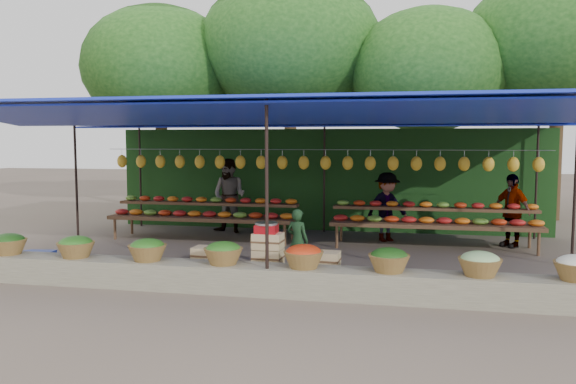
% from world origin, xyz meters
% --- Properties ---
extents(ground, '(60.00, 60.00, 0.00)m').
position_xyz_m(ground, '(0.00, 0.00, 0.00)').
color(ground, brown).
rests_on(ground, ground).
extents(stone_curb, '(10.60, 0.55, 0.40)m').
position_xyz_m(stone_curb, '(0.00, -2.75, 0.20)').
color(stone_curb, '#686353').
rests_on(stone_curb, ground).
extents(stall_canopy, '(10.80, 6.60, 2.82)m').
position_xyz_m(stall_canopy, '(-0.00, 0.07, 2.67)').
color(stall_canopy, black).
rests_on(stall_canopy, ground).
extents(produce_baskets, '(8.98, 0.58, 0.34)m').
position_xyz_m(produce_baskets, '(-0.10, -2.75, 0.56)').
color(produce_baskets, brown).
rests_on(produce_baskets, stone_curb).
extents(netting_backdrop, '(10.60, 0.06, 2.50)m').
position_xyz_m(netting_backdrop, '(0.00, 3.15, 1.25)').
color(netting_backdrop, '#1E4B1A').
rests_on(netting_backdrop, ground).
extents(tree_row, '(16.51, 5.50, 7.12)m').
position_xyz_m(tree_row, '(0.50, 6.09, 4.70)').
color(tree_row, '#342013').
rests_on(tree_row, ground).
extents(fruit_table_left, '(4.21, 0.95, 0.93)m').
position_xyz_m(fruit_table_left, '(-2.49, 1.35, 0.61)').
color(fruit_table_left, '#4A321D').
rests_on(fruit_table_left, ground).
extents(fruit_table_right, '(4.21, 0.95, 0.93)m').
position_xyz_m(fruit_table_right, '(2.51, 1.35, 0.61)').
color(fruit_table_right, '#4A321D').
rests_on(fruit_table_right, ground).
extents(crate_counter, '(2.37, 0.36, 0.77)m').
position_xyz_m(crate_counter, '(-0.22, -2.08, 0.31)').
color(crate_counter, tan).
rests_on(crate_counter, ground).
extents(weighing_scale, '(0.36, 0.36, 0.38)m').
position_xyz_m(weighing_scale, '(-0.21, -2.08, 0.86)').
color(weighing_scale, '#AC0D16').
rests_on(weighing_scale, crate_counter).
extents(vendor_seated, '(0.46, 0.37, 1.08)m').
position_xyz_m(vendor_seated, '(0.15, -1.39, 0.54)').
color(vendor_seated, '#1B3C1F').
rests_on(vendor_seated, ground).
extents(customer_left, '(1.01, 0.88, 1.78)m').
position_xyz_m(customer_left, '(-2.21, 2.31, 0.89)').
color(customer_left, slate).
rests_on(customer_left, ground).
extents(customer_mid, '(1.13, 1.00, 1.52)m').
position_xyz_m(customer_mid, '(1.53, 1.93, 0.76)').
color(customer_mid, slate).
rests_on(customer_mid, ground).
extents(customer_right, '(0.87, 0.92, 1.53)m').
position_xyz_m(customer_right, '(4.09, 1.78, 0.77)').
color(customer_right, slate).
rests_on(customer_right, ground).
extents(blue_crate_front, '(0.50, 0.39, 0.27)m').
position_xyz_m(blue_crate_front, '(-4.49, -1.97, 0.14)').
color(blue_crate_front, navy).
rests_on(blue_crate_front, ground).
extents(blue_crate_back, '(0.52, 0.40, 0.28)m').
position_xyz_m(blue_crate_back, '(-4.34, -1.93, 0.14)').
color(blue_crate_back, navy).
rests_on(blue_crate_back, ground).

